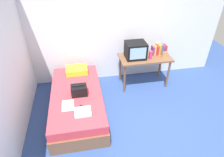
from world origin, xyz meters
TOP-DOWN VIEW (x-y plane):
  - ground_plane at (0.00, 0.00)m, footprint 8.00×8.00m
  - wall_back at (0.00, 2.00)m, footprint 5.20×0.10m
  - bed at (-0.99, 0.82)m, footprint 1.00×2.00m
  - desk at (0.61, 1.49)m, footprint 1.16×0.60m
  - tv at (0.38, 1.50)m, footprint 0.44×0.39m
  - water_bottle at (0.69, 1.38)m, footprint 0.08×0.08m
  - book_row at (0.96, 1.57)m, footprint 0.33×0.17m
  - picture_frame at (1.03, 1.39)m, footprint 0.11×0.02m
  - pillow at (-0.94, 1.54)m, footprint 0.47×0.33m
  - handbag at (-0.92, 0.75)m, footprint 0.30×0.20m
  - magazine at (-1.14, 0.47)m, footprint 0.21×0.29m
  - remote_dark at (-0.91, 0.34)m, footprint 0.04×0.16m
  - folded_towel at (-0.89, 0.23)m, footprint 0.28×0.22m

SIDE VIEW (x-z plane):
  - ground_plane at x=0.00m, z-range 0.00..0.00m
  - bed at x=-0.99m, z-range 0.00..0.47m
  - magazine at x=-1.14m, z-range 0.47..0.48m
  - remote_dark at x=-0.91m, z-range 0.47..0.49m
  - folded_towel at x=-0.89m, z-range 0.47..0.53m
  - pillow at x=-0.94m, z-range 0.47..0.60m
  - handbag at x=-0.92m, z-range 0.46..0.69m
  - desk at x=0.61m, z-range 0.28..1.03m
  - picture_frame at x=1.03m, z-range 0.75..0.89m
  - water_bottle at x=0.69m, z-range 0.75..0.93m
  - book_row at x=0.96m, z-range 0.74..0.98m
  - tv at x=0.38m, z-range 0.75..1.11m
  - wall_back at x=0.00m, z-range 0.00..2.60m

